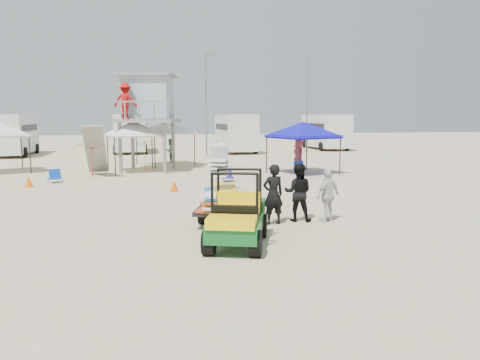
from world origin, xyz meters
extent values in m
plane|color=beige|center=(0.00, 0.00, 0.00)|extent=(140.00, 140.00, 0.00)
cube|color=#0D5720|center=(-0.07, 0.76, 0.53)|extent=(1.93, 2.67, 0.42)
cube|color=yellow|center=(-0.07, 0.76, 0.79)|extent=(1.26, 1.00, 0.23)
cylinder|color=black|center=(-0.60, -0.11, 0.31)|extent=(0.46, 0.67, 0.62)
cube|color=black|center=(-0.07, 3.06, 0.46)|extent=(1.83, 2.19, 0.12)
cylinder|color=black|center=(-0.61, 3.06, 0.25)|extent=(0.35, 0.53, 0.49)
imported|color=black|center=(1.43, 2.76, 0.88)|extent=(0.70, 0.52, 1.76)
imported|color=black|center=(2.28, 3.01, 0.87)|extent=(1.03, 0.93, 1.74)
imported|color=silver|center=(3.13, 2.76, 0.79)|extent=(1.00, 0.77, 1.58)
cylinder|color=gray|center=(-3.04, 15.85, 1.39)|extent=(0.20, 0.20, 2.78)
cube|color=gray|center=(-1.81, 17.07, 2.87)|extent=(4.10, 4.10, 0.18)
cube|color=#93ADBE|center=(-1.81, 17.41, 4.17)|extent=(3.06, 2.82, 2.34)
imported|color=#B20F0F|center=(-2.70, 15.96, 3.94)|extent=(1.26, 0.73, 1.95)
cylinder|color=black|center=(4.99, 12.57, 1.04)|extent=(0.06, 0.06, 2.08)
pyramid|color=#110FA9|center=(6.40, 13.98, 2.83)|extent=(3.77, 3.77, 0.80)
cube|color=#110FA9|center=(6.40, 13.98, 2.03)|extent=(3.77, 3.77, 0.18)
cylinder|color=black|center=(-3.85, 15.53, 1.07)|extent=(0.06, 0.06, 2.13)
pyramid|color=white|center=(-2.55, 16.82, 2.88)|extent=(3.25, 3.25, 0.80)
cube|color=white|center=(-2.55, 16.82, 2.08)|extent=(3.25, 3.25, 0.18)
cylinder|color=black|center=(-2.03, 18.66, 1.07)|extent=(0.06, 0.06, 2.14)
pyramid|color=white|center=(-0.67, 20.03, 2.89)|extent=(3.80, 3.80, 0.80)
cube|color=white|center=(-0.67, 20.03, 2.09)|extent=(3.80, 3.80, 0.18)
imported|color=red|center=(-4.71, 14.83, 0.94)|extent=(2.39, 2.42, 1.89)
imported|color=orange|center=(-1.95, 17.17, 0.89)|extent=(2.77, 2.77, 1.78)
cone|color=#F95607|center=(-0.93, 9.42, 0.25)|extent=(0.34, 0.34, 0.50)
cone|color=orange|center=(-7.15, 11.93, 0.25)|extent=(0.34, 0.34, 0.50)
cube|color=#1043B7|center=(-6.28, 13.13, 0.22)|extent=(0.72, 0.70, 0.06)
cube|color=#1043B7|center=(-6.28, 13.37, 0.42)|extent=(0.55, 0.42, 0.44)
cylinder|color=#B2B2B7|center=(-6.50, 12.93, 0.10)|extent=(0.03, 0.03, 0.20)
cube|color=#2510B6|center=(1.79, 11.72, 0.22)|extent=(0.54, 0.50, 0.06)
cube|color=#2510B6|center=(1.79, 11.96, 0.42)|extent=(0.54, 0.18, 0.44)
cylinder|color=#B2B2B7|center=(1.57, 11.52, 0.10)|extent=(0.03, 0.03, 0.20)
cube|color=#1030B5|center=(6.39, 14.32, 0.22)|extent=(0.57, 0.53, 0.06)
cube|color=#1030B5|center=(6.39, 14.56, 0.42)|extent=(0.55, 0.21, 0.44)
cylinder|color=#B2B2B7|center=(6.17, 14.12, 0.10)|extent=(0.03, 0.03, 0.20)
cube|color=silver|center=(-12.00, 30.00, 1.75)|extent=(2.50, 6.80, 3.00)
cube|color=black|center=(-12.00, 30.00, 2.20)|extent=(2.54, 5.44, 0.50)
cube|color=silver|center=(-3.00, 31.50, 1.75)|extent=(2.50, 6.50, 3.00)
cube|color=black|center=(-3.00, 31.50, 2.20)|extent=(2.54, 5.20, 0.50)
cylinder|color=black|center=(-4.25, 29.42, 0.40)|extent=(0.25, 0.80, 0.80)
cube|color=silver|center=(6.00, 30.00, 1.75)|extent=(2.50, 7.00, 3.00)
cube|color=black|center=(6.00, 30.00, 2.20)|extent=(2.54, 5.60, 0.50)
cylinder|color=black|center=(4.75, 27.76, 0.40)|extent=(0.25, 0.80, 0.80)
cube|color=silver|center=(15.00, 31.50, 1.75)|extent=(2.50, 6.60, 3.00)
cube|color=black|center=(15.00, 31.50, 2.20)|extent=(2.54, 5.28, 0.50)
cylinder|color=black|center=(13.75, 29.39, 0.40)|extent=(0.25, 0.80, 0.80)
cylinder|color=slate|center=(3.00, 27.00, 4.00)|extent=(0.14, 0.14, 8.00)
cylinder|color=slate|center=(12.00, 28.50, 4.00)|extent=(0.14, 0.14, 8.00)
imported|color=#4A7C60|center=(-0.26, 21.59, 0.81)|extent=(1.00, 0.97, 1.63)
imported|color=#A8303E|center=(6.66, 15.38, 0.92)|extent=(0.63, 0.93, 1.83)
camera|label=1|loc=(-2.37, -10.12, 3.15)|focal=35.00mm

